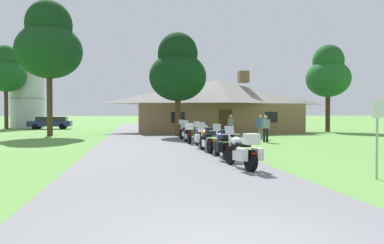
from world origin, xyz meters
The scene contains 19 objects.
ground_plane centered at (0.00, 20.00, 0.00)m, with size 500.00×500.00×0.00m, color #56893D.
asphalt_driveway centered at (0.00, 18.00, 0.03)m, with size 6.40×80.00×0.06m, color slate.
motorcycle_white_nearest_to_camera centered at (2.14, 6.58, 0.61)m, with size 0.94×2.07×1.30m.
motorcycle_blue_second_in_row centered at (2.14, 9.07, 0.61)m, with size 0.72×2.08×1.30m.
motorcycle_orange_third_in_row centered at (1.99, 11.50, 0.62)m, with size 0.66×2.08×1.30m.
motorcycle_blue_fourth_in_row centered at (2.12, 13.69, 0.61)m, with size 0.73×2.08×1.30m.
motorcycle_blue_fifth_in_row centered at (1.88, 16.47, 0.62)m, with size 0.66×2.08×1.30m.
motorcycle_silver_farthest_in_row centered at (2.08, 18.77, 0.62)m, with size 0.83×2.07×1.30m.
stone_lodge centered at (6.42, 28.73, 2.52)m, with size 15.33×7.18×5.79m.
bystander_gray_shirt_near_lodge centered at (6.13, 22.67, 0.95)m, with size 0.39×0.46×1.69m.
bystander_blue_shirt_beside_signpost centered at (7.38, 19.52, 0.93)m, with size 0.42×0.41×1.67m.
bystander_gray_shirt_by_tree centered at (6.78, 16.93, 0.93)m, with size 0.54×0.27×1.67m.
metal_signpost_roadside centered at (5.27, 4.65, 1.35)m, with size 0.36×0.06×2.14m.
tree_right_of_lodge centered at (17.36, 28.20, 5.65)m, with size 4.22×4.22×8.44m.
tree_left_far centered at (-15.94, 40.45, 6.72)m, with size 4.49×4.49×9.69m.
tree_left_near centered at (-7.86, 25.88, 7.33)m, with size 5.14×5.14×10.72m.
tree_by_lodge_front centered at (2.07, 23.05, 5.06)m, with size 4.33×4.33×7.92m.
metal_silo_distant centered at (-14.43, 43.34, 4.13)m, with size 4.05×4.05×8.25m.
parked_navy_suv_far_left centered at (-10.62, 38.62, 0.78)m, with size 4.63×1.98×1.40m.
Camera 1 is at (-1.15, -4.03, 1.77)m, focal length 33.49 mm.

